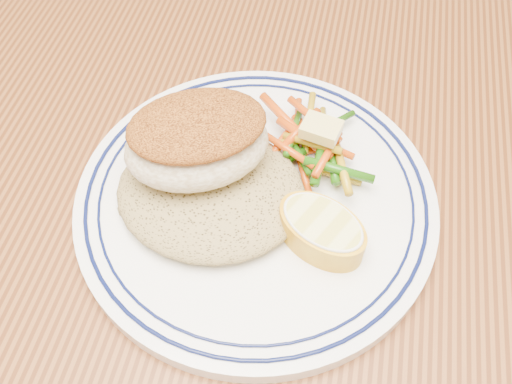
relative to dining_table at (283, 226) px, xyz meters
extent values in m
cube|color=#512710|center=(0.00, 0.00, 0.08)|extent=(1.50, 0.90, 0.04)
cylinder|color=white|center=(-0.02, -0.05, 0.10)|extent=(0.29, 0.29, 0.01)
torus|color=#0A113F|center=(-0.02, -0.05, 0.11)|extent=(0.27, 0.27, 0.00)
torus|color=#0A113F|center=(-0.02, -0.05, 0.11)|extent=(0.25, 0.25, 0.00)
ellipsoid|color=olive|center=(-0.05, -0.06, 0.13)|extent=(0.15, 0.13, 0.03)
ellipsoid|color=beige|center=(-0.06, -0.04, 0.16)|extent=(0.13, 0.12, 0.05)
ellipsoid|color=#934E17|center=(-0.06, -0.04, 0.18)|extent=(0.12, 0.11, 0.02)
cylinder|color=#C54209|center=(0.02, 0.01, 0.12)|extent=(0.05, 0.03, 0.01)
cylinder|color=#C54209|center=(0.02, 0.01, 0.12)|extent=(0.04, 0.05, 0.01)
cylinder|color=#C54209|center=(0.01, -0.01, 0.12)|extent=(0.03, 0.06, 0.01)
cylinder|color=#B08C12|center=(0.02, 0.03, 0.12)|extent=(0.01, 0.06, 0.01)
cylinder|color=#B08C12|center=(0.04, -0.02, 0.12)|extent=(0.05, 0.01, 0.01)
cylinder|color=#1E580B|center=(-0.01, -0.02, 0.12)|extent=(0.05, 0.04, 0.01)
cylinder|color=#1E580B|center=(0.04, 0.00, 0.12)|extent=(0.02, 0.06, 0.01)
cylinder|color=#C54209|center=(-0.01, -0.01, 0.12)|extent=(0.05, 0.03, 0.01)
cylinder|color=#C54209|center=(0.02, 0.02, 0.12)|extent=(0.03, 0.05, 0.01)
cylinder|color=#C54209|center=(0.00, 0.03, 0.12)|extent=(0.01, 0.05, 0.01)
cylinder|color=#1E580B|center=(0.01, 0.00, 0.12)|extent=(0.03, 0.05, 0.01)
cylinder|color=#B08C12|center=(0.01, 0.03, 0.12)|extent=(0.01, 0.06, 0.01)
cylinder|color=#C54209|center=(0.00, 0.01, 0.12)|extent=(0.02, 0.05, 0.01)
cylinder|color=#B08C12|center=(0.01, 0.01, 0.12)|extent=(0.05, 0.03, 0.01)
cylinder|color=#C54209|center=(0.03, 0.01, 0.12)|extent=(0.05, 0.03, 0.01)
cylinder|color=#1E580B|center=(0.03, 0.03, 0.13)|extent=(0.04, 0.05, 0.01)
cylinder|color=#1E580B|center=(0.03, -0.01, 0.13)|extent=(0.01, 0.06, 0.01)
cylinder|color=#1E580B|center=(0.00, 0.01, 0.13)|extent=(0.01, 0.06, 0.01)
cylinder|color=#C54209|center=(0.01, 0.01, 0.13)|extent=(0.05, 0.03, 0.01)
cylinder|color=#1E580B|center=(0.04, -0.02, 0.13)|extent=(0.06, 0.01, 0.01)
cylinder|color=#B08C12|center=(0.05, -0.02, 0.13)|extent=(0.02, 0.05, 0.01)
cylinder|color=#C54209|center=(-0.01, 0.02, 0.13)|extent=(0.05, 0.04, 0.01)
cylinder|color=#C54209|center=(0.01, 0.01, 0.13)|extent=(0.03, 0.05, 0.01)
cylinder|color=#C54209|center=(0.00, -0.01, 0.13)|extent=(0.06, 0.03, 0.01)
cylinder|color=#B08C12|center=(0.02, 0.00, 0.13)|extent=(0.05, 0.02, 0.01)
cylinder|color=#C54209|center=(0.02, 0.02, 0.13)|extent=(0.05, 0.04, 0.01)
cylinder|color=#C54209|center=(0.03, -0.01, 0.13)|extent=(0.02, 0.05, 0.01)
cube|color=#E6D370|center=(0.02, 0.00, 0.15)|extent=(0.03, 0.03, 0.01)
torus|color=white|center=(0.04, -0.08, 0.14)|extent=(0.09, 0.09, 0.00)
camera|label=1|loc=(0.03, -0.30, 0.48)|focal=40.00mm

